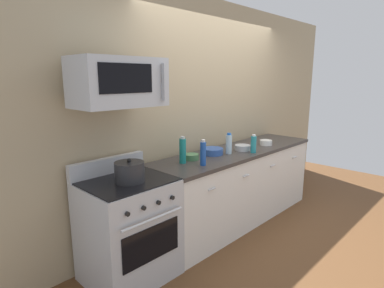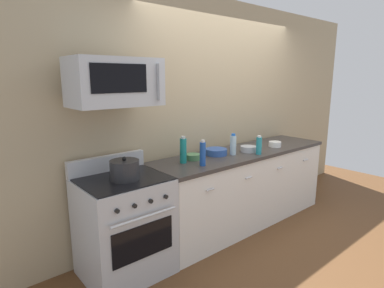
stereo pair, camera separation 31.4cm
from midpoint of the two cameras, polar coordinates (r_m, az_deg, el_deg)
ground_plane at (r=4.18m, az=11.13°, el=-13.61°), size 6.71×6.71×0.00m
back_wall at (r=4.07m, az=7.38°, el=5.65°), size 5.60×0.10×2.70m
counter_unit at (r=4.01m, az=11.41°, el=-7.67°), size 2.51×0.66×0.92m
range_oven at (r=3.00m, az=-9.08°, el=-14.39°), size 0.76×0.69×1.07m
microwave at (r=2.73m, az=-10.48°, el=10.91°), size 0.74×0.44×0.40m
bottle_sparkling_teal at (r=3.25m, az=1.16°, el=-1.16°), size 0.07×0.07×0.28m
bottle_water_clear at (r=3.64m, az=9.88°, el=-0.17°), size 0.07×0.07×0.24m
bottle_dish_soap at (r=3.73m, az=14.35°, el=-0.27°), size 0.07×0.07×0.22m
bottle_soda_blue at (r=3.15m, az=4.79°, el=-1.75°), size 0.06×0.06×0.26m
bowl_blue_mixing at (r=3.63m, az=6.86°, el=-1.38°), size 0.25×0.25×0.07m
bowl_steel_prep at (r=3.84m, az=12.44°, el=-0.86°), size 0.19×0.19×0.07m
bowl_green_glaze at (r=3.40m, az=2.83°, el=-2.32°), size 0.16×0.16×0.06m
bowl_white_ceramic at (r=4.20m, az=16.80°, el=-0.03°), size 0.16×0.16×0.07m
stockpot at (r=2.76m, az=-8.87°, el=-4.69°), size 0.25×0.25×0.20m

